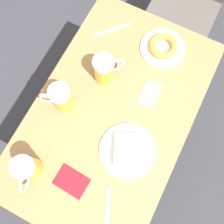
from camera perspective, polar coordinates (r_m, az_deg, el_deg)
ground_plane at (r=1.77m, az=0.00°, el=-6.41°), size 8.00×8.00×0.00m
table at (r=1.13m, az=0.00°, el=-1.21°), size 0.65×1.05×0.72m
plate_with_cake at (r=1.01m, az=3.58°, el=-8.73°), size 0.23×0.23×0.05m
plate_with_donut at (r=1.18m, az=11.58°, el=14.38°), size 0.20×0.20×0.04m
beer_mug_left at (r=1.02m, az=-11.54°, el=3.20°), size 0.12×0.09×0.14m
beer_mug_center at (r=1.00m, az=-18.73°, el=-12.14°), size 0.08×0.13×0.14m
beer_mug_right at (r=1.05m, az=-1.74°, el=9.75°), size 0.11×0.11×0.14m
napkin_folded at (r=1.09m, az=8.58°, el=4.03°), size 0.07×0.11×0.00m
fork at (r=1.22m, az=0.11°, el=18.31°), size 0.13×0.14×0.00m
knife at (r=1.03m, az=-1.15°, el=-22.97°), size 0.10×0.21×0.00m
passport_near_edge at (r=1.03m, az=-9.22°, el=-15.40°), size 0.13×0.10×0.01m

